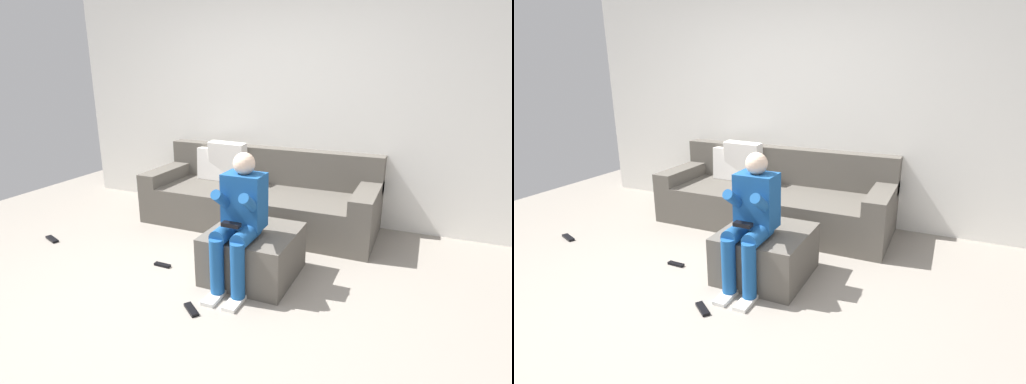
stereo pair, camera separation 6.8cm
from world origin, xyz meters
TOP-DOWN VIEW (x-y plane):
  - ground_plane at (0.00, 0.00)m, footprint 7.04×7.04m
  - wall_back at (0.00, 2.26)m, footprint 5.42×0.10m
  - couch_sectional at (-0.13, 1.83)m, footprint 2.49×0.89m
  - ottoman at (0.29, 0.72)m, footprint 0.69×0.70m
  - person_seated at (0.26, 0.54)m, footprint 0.31×0.59m
  - remote_near_ottoman at (0.10, 0.07)m, footprint 0.17×0.15m
  - remote_by_storage_bin at (-0.49, 0.55)m, footprint 0.15×0.05m
  - remote_under_side_table at (-1.84, 0.57)m, footprint 0.21×0.12m

SIDE VIEW (x-z plane):
  - ground_plane at x=0.00m, z-range 0.00..0.00m
  - remote_near_ottoman at x=0.10m, z-range 0.00..0.02m
  - remote_by_storage_bin at x=-0.49m, z-range 0.00..0.02m
  - remote_under_side_table at x=-1.84m, z-range 0.00..0.02m
  - ottoman at x=0.29m, z-range 0.00..0.40m
  - couch_sectional at x=-0.13m, z-range -0.14..0.72m
  - person_seated at x=0.26m, z-range 0.05..1.10m
  - wall_back at x=0.00m, z-range 0.00..2.53m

